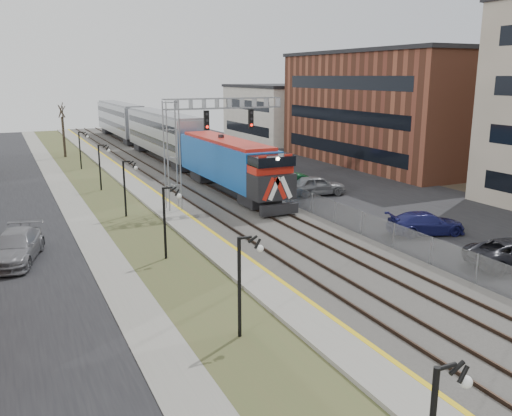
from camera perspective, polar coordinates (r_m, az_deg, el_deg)
street_west at (r=45.37m, az=-24.67°, el=0.15°), size 7.00×120.00×0.04m
sidewalk at (r=45.59m, az=-19.04°, el=0.75°), size 2.00×120.00×0.08m
grass_median at (r=45.98m, az=-15.33°, el=1.11°), size 4.00×120.00×0.06m
platform at (r=46.55m, az=-11.71°, el=1.58°), size 2.00×120.00×0.24m
ballast_bed at (r=47.93m, az=-5.90°, el=2.12°), size 8.00×120.00×0.20m
parking_lot at (r=53.05m, az=6.42°, el=3.15°), size 16.00×120.00×0.04m
platform_edge at (r=46.73m, az=-10.67°, el=1.83°), size 0.24×120.00×0.01m
track_near at (r=47.28m, az=-8.19°, el=2.11°), size 1.58×120.00×0.15m
track_far at (r=48.40m, az=-4.23°, el=2.48°), size 1.58×120.00×0.15m
train at (r=67.65m, az=-10.71°, el=7.73°), size 3.00×63.05×5.33m
signal_gantry at (r=39.64m, az=-6.50°, el=7.70°), size 9.00×1.07×8.15m
lampposts at (r=29.63m, az=-9.75°, el=-1.53°), size 0.14×62.14×4.00m
fence at (r=49.32m, az=-1.31°, el=3.35°), size 0.04×120.00×1.60m
buildings_east at (r=58.09m, az=20.66°, el=9.54°), size 16.00×76.00×15.00m
car_lot_d at (r=35.45m, az=17.44°, el=-1.61°), size 5.21×3.23×1.41m
car_lot_e at (r=45.27m, az=6.40°, el=2.34°), size 5.06×2.68×1.64m
car_lot_f at (r=46.37m, az=4.73°, el=2.62°), size 4.97×2.23×1.58m
car_street_b at (r=31.64m, az=-24.02°, el=-3.83°), size 3.64×5.93×1.61m
car_lot_g at (r=59.34m, az=-1.58°, el=5.03°), size 4.44×1.98×1.41m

